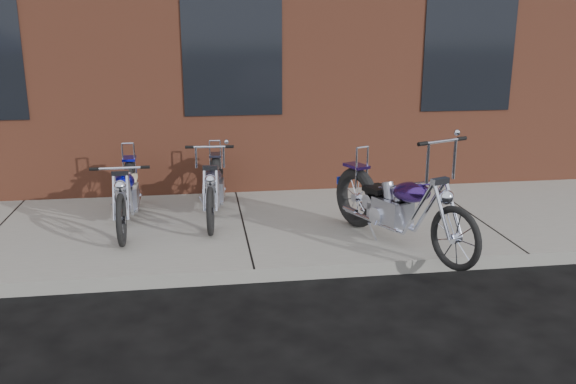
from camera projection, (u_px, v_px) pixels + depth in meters
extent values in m
plane|color=black|center=(255.00, 283.00, 6.24)|extent=(120.00, 120.00, 0.00)
cube|color=gray|center=(243.00, 229.00, 7.65)|extent=(22.00, 3.00, 0.15)
torus|color=black|center=(364.00, 200.00, 7.31)|extent=(0.42, 0.74, 0.74)
torus|color=black|center=(467.00, 243.00, 5.98)|extent=(0.33, 0.64, 0.67)
cube|color=#91949B|center=(401.00, 215.00, 6.77)|extent=(0.43, 0.49, 0.31)
ellipsoid|color=#3A1E6E|center=(421.00, 195.00, 6.45)|extent=(0.47, 0.63, 0.32)
cube|color=black|center=(386.00, 192.00, 6.93)|extent=(0.34, 0.36, 0.06)
cylinder|color=silver|center=(459.00, 213.00, 6.02)|extent=(0.15, 0.29, 0.56)
cylinder|color=silver|center=(454.00, 143.00, 5.94)|extent=(0.53, 0.25, 0.03)
cylinder|color=silver|center=(370.00, 170.00, 7.14)|extent=(0.03, 0.03, 0.49)
cylinder|color=silver|center=(396.00, 220.00, 7.05)|extent=(0.41, 0.87, 0.05)
torus|color=black|center=(130.00, 187.00, 8.04)|extent=(0.15, 0.67, 0.67)
torus|color=black|center=(120.00, 224.00, 6.65)|extent=(0.08, 0.61, 0.61)
cube|color=#91949B|center=(127.00, 200.00, 7.47)|extent=(0.27, 0.38, 0.28)
ellipsoid|color=#0F11BB|center=(123.00, 184.00, 7.15)|extent=(0.26, 0.52, 0.29)
cube|color=beige|center=(127.00, 181.00, 7.65)|extent=(0.23, 0.27, 0.06)
cylinder|color=silver|center=(120.00, 200.00, 6.70)|extent=(0.04, 0.27, 0.50)
cylinder|color=silver|center=(119.00, 171.00, 6.73)|extent=(0.51, 0.04, 0.03)
cylinder|color=silver|center=(128.00, 162.00, 7.87)|extent=(0.02, 0.02, 0.45)
cylinder|color=silver|center=(138.00, 205.00, 7.72)|extent=(0.07, 0.84, 0.04)
torus|color=black|center=(216.00, 182.00, 8.37)|extent=(0.18, 0.66, 0.65)
torus|color=black|center=(210.00, 215.00, 7.01)|extent=(0.11, 0.59, 0.59)
cube|color=#91949B|center=(214.00, 193.00, 7.82)|extent=(0.28, 0.38, 0.27)
ellipsoid|color=#272736|center=(212.00, 178.00, 7.50)|extent=(0.27, 0.51, 0.28)
cube|color=black|center=(214.00, 175.00, 7.99)|extent=(0.24, 0.27, 0.05)
cylinder|color=silver|center=(210.00, 192.00, 7.06)|extent=(0.06, 0.26, 0.49)
cylinder|color=silver|center=(209.00, 149.00, 7.04)|extent=(0.50, 0.07, 0.03)
cylinder|color=silver|center=(215.00, 158.00, 8.21)|extent=(0.02, 0.02, 0.43)
cylinder|color=silver|center=(223.00, 198.00, 8.05)|extent=(0.11, 0.81, 0.04)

